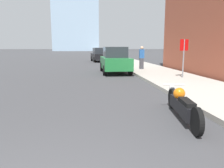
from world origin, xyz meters
The scene contains 6 objects.
sidewalk centered at (5.39, 40.00, 0.07)m, with size 3.46×240.00×0.15m.
motorcycle centered at (2.96, 3.22, 0.37)m, with size 0.69×2.69×0.75m.
parked_car_green centered at (2.54, 13.26, 0.89)m, with size 1.90×4.19×1.82m.
parked_car_black centered at (2.25, 25.68, 0.85)m, with size 2.28×4.59×1.73m.
stop_sign centered at (5.82, 9.50, 1.56)m, with size 0.57×0.26×2.07m.
pedestrian centered at (4.73, 14.38, 1.04)m, with size 0.36×0.24×1.72m.
Camera 1 is at (0.59, -1.89, 1.81)m, focal length 35.00 mm.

